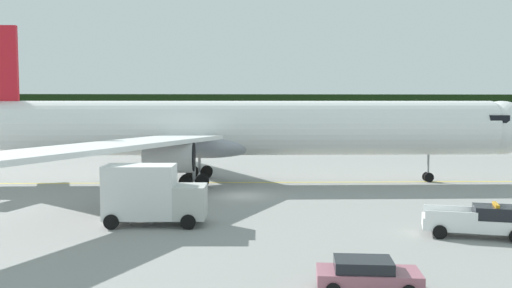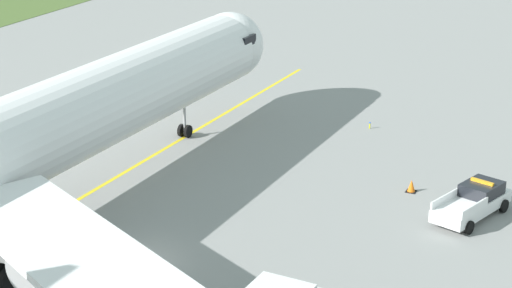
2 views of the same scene
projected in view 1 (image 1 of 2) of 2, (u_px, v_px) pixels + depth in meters
ground at (241, 196)px, 44.41m from camera, size 320.00×320.00×0.00m
grass_verge at (230, 143)px, 101.26m from camera, size 320.00×30.16×0.04m
distant_tree_line at (229, 115)px, 122.07m from camera, size 288.00×5.69×9.22m
taxiway_centerline_main at (234, 183)px, 51.70m from camera, size 77.21×2.79×0.01m
airliner at (226, 129)px, 51.31m from camera, size 57.71×51.34×14.43m
ops_pickup_truck at (480, 221)px, 30.73m from camera, size 6.02×3.65×1.94m
catering_truck at (151, 194)px, 33.69m from camera, size 6.25×2.99×3.85m
staff_car at (367, 274)px, 21.93m from camera, size 4.28×2.51×1.30m
apron_cone at (481, 215)px, 34.96m from camera, size 0.61×0.61×0.76m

